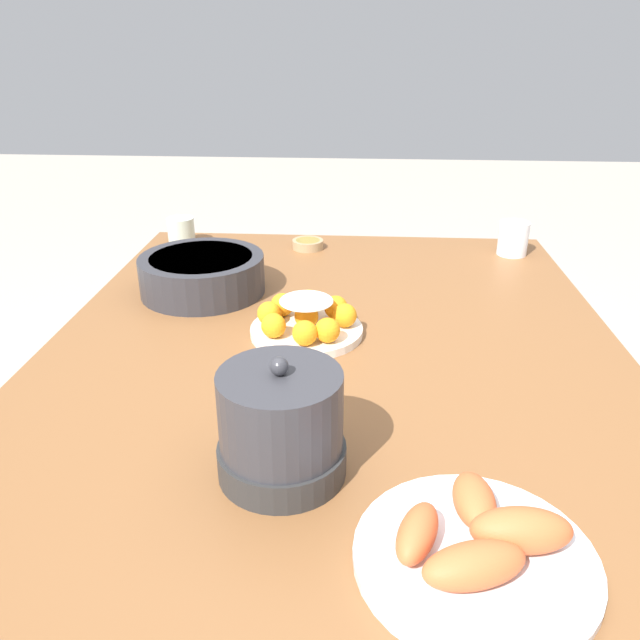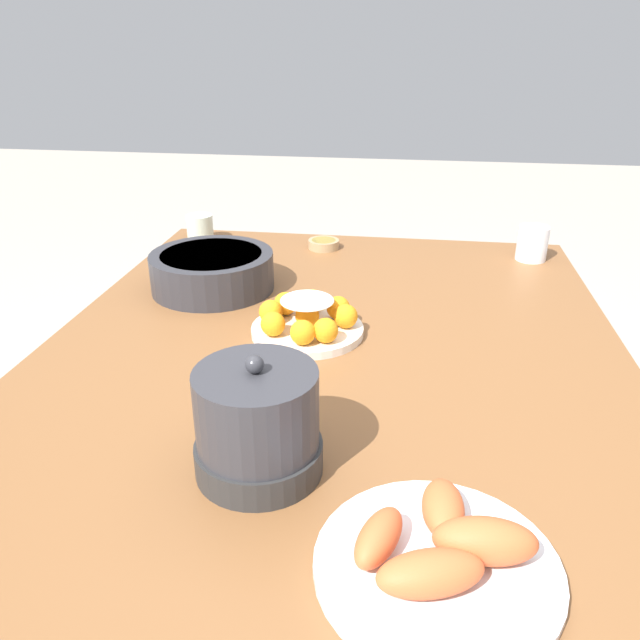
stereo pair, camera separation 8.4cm
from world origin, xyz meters
The scene contains 9 objects.
ground_plane centered at (0.00, 0.00, 0.00)m, with size 12.00×12.00×0.00m, color #B2A899.
dining_table centered at (0.00, 0.00, 0.67)m, with size 1.37×1.09×0.75m.
cake_plate centered at (0.04, 0.06, 0.78)m, with size 0.22×0.22×0.08m.
serving_bowl centered at (0.24, 0.31, 0.80)m, with size 0.28×0.28×0.09m.
sauce_bowl centered at (0.56, 0.10, 0.77)m, with size 0.08×0.08×0.02m.
seafood_platter centered at (-0.52, -0.18, 0.78)m, with size 0.27×0.27×0.06m.
cup_near centered at (0.55, -0.45, 0.80)m, with size 0.08×0.08×0.09m.
cup_far centered at (0.58, 0.45, 0.79)m, with size 0.07×0.07×0.07m.
warming_pot centered at (-0.38, 0.05, 0.83)m, with size 0.17×0.17×0.17m.
Camera 2 is at (-1.04, -0.13, 1.29)m, focal length 35.00 mm.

